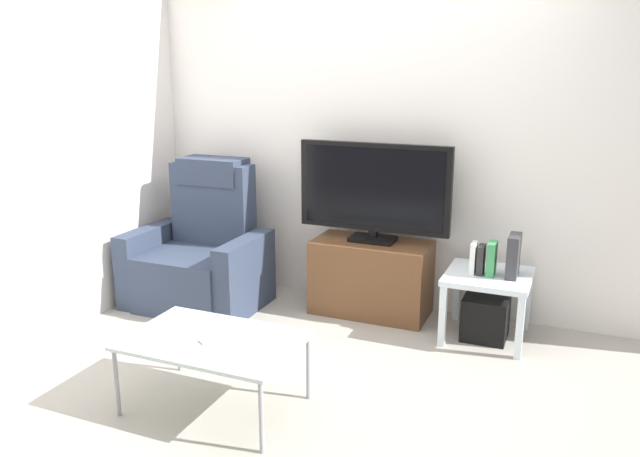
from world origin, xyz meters
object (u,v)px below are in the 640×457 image
object	(u,v)px
book_middle	(481,260)
game_console	(513,256)
tv_stand	(371,277)
television	(374,190)
book_rightmost	(492,259)
cell_phone	(214,339)
side_table	(488,284)
book_leftmost	(473,258)
recliner_armchair	(201,255)
subwoofer_box	(485,317)
coffee_table	(213,343)

from	to	relation	value
book_middle	game_console	xyz separation A→B (m)	(0.20, 0.03, 0.04)
tv_stand	television	bearing A→B (deg)	90.00
tv_stand	game_console	size ratio (longest dim) A/B	3.04
book_rightmost	cell_phone	bearing A→B (deg)	-129.29
side_table	book_leftmost	xyz separation A→B (m)	(-0.10, -0.02, 0.17)
recliner_armchair	book_leftmost	size ratio (longest dim) A/B	5.26
side_table	subwoofer_box	distance (m)	0.23
tv_stand	game_console	xyz separation A→B (m)	(0.99, -0.11, 0.31)
cell_phone	tv_stand	bearing A→B (deg)	112.69
book_leftmost	book_middle	distance (m)	0.05
recliner_armchair	book_leftmost	xyz separation A→B (m)	(2.00, 0.15, 0.18)
television	book_middle	world-z (taller)	television
tv_stand	book_leftmost	world-z (taller)	book_leftmost
cell_phone	television	bearing A→B (deg)	112.83
subwoofer_box	cell_phone	distance (m)	1.89
tv_stand	book_leftmost	bearing A→B (deg)	-10.56
recliner_armchair	cell_phone	world-z (taller)	recliner_armchair
coffee_table	game_console	bearing A→B (deg)	47.70
recliner_armchair	book_rightmost	distance (m)	2.13
recliner_armchair	side_table	xyz separation A→B (m)	(2.10, 0.17, 0.00)
subwoofer_box	cell_phone	xyz separation A→B (m)	(-1.17, -1.47, 0.25)
book_leftmost	coffee_table	world-z (taller)	book_leftmost
tv_stand	book_middle	xyz separation A→B (m)	(0.79, -0.14, 0.27)
side_table	book_leftmost	distance (m)	0.20
subwoofer_box	coffee_table	distance (m)	1.89
game_console	cell_phone	xyz separation A→B (m)	(-1.31, -1.48, -0.19)
recliner_armchair	book_leftmost	world-z (taller)	recliner_armchair
book_leftmost	tv_stand	bearing A→B (deg)	169.44
recliner_armchair	cell_phone	size ratio (longest dim) A/B	7.20
tv_stand	book_rightmost	distance (m)	0.91
side_table	game_console	xyz separation A→B (m)	(0.14, 0.01, 0.21)
television	book_rightmost	size ratio (longest dim) A/B	4.98
book_leftmost	coffee_table	size ratio (longest dim) A/B	0.23
subwoofer_box	tv_stand	bearing A→B (deg)	172.00
tv_stand	cell_phone	distance (m)	1.62
recliner_armchair	television	bearing A→B (deg)	4.70
coffee_table	recliner_armchair	bearing A→B (deg)	125.52
subwoofer_box	game_console	bearing A→B (deg)	3.95
side_table	game_console	size ratio (longest dim) A/B	1.96
tv_stand	cell_phone	bearing A→B (deg)	-101.64
cell_phone	book_rightmost	bearing A→B (deg)	85.04
television	book_middle	xyz separation A→B (m)	(0.79, -0.16, -0.37)
side_table	cell_phone	world-z (taller)	side_table
tv_stand	book_rightmost	bearing A→B (deg)	-9.17
book_leftmost	game_console	distance (m)	0.25
recliner_armchair	subwoofer_box	size ratio (longest dim) A/B	3.75
side_table	book_rightmost	distance (m)	0.18
book_rightmost	tv_stand	bearing A→B (deg)	170.83
book_leftmost	game_console	size ratio (longest dim) A/B	0.75
television	coffee_table	bearing A→B (deg)	-102.18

